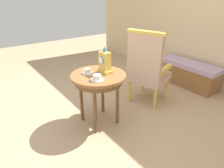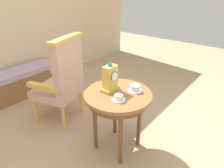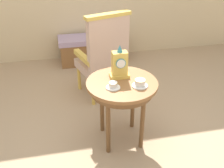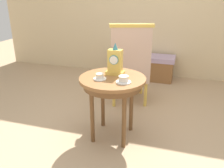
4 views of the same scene
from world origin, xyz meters
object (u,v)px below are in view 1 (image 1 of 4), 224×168
(side_table, at_px, (99,80))
(armchair, at_px, (147,67))
(teacup_right, at_px, (97,78))
(teacup_left, at_px, (87,71))
(window_bench, at_px, (188,74))
(mantel_clock, at_px, (105,62))

(side_table, bearing_deg, armchair, 90.98)
(teacup_right, bearing_deg, side_table, 142.62)
(teacup_left, bearing_deg, side_table, 40.59)
(teacup_left, height_order, armchair, armchair)
(side_table, relative_size, teacup_left, 5.28)
(armchair, bearing_deg, teacup_left, -95.34)
(teacup_right, distance_m, window_bench, 2.15)
(side_table, distance_m, teacup_left, 0.18)
(side_table, distance_m, armchair, 0.88)
(side_table, xyz_separation_m, mantel_clock, (-0.00, 0.10, 0.22))
(armchair, bearing_deg, teacup_right, -80.89)
(mantel_clock, distance_m, window_bench, 1.97)
(side_table, bearing_deg, window_bench, 89.98)
(teacup_left, bearing_deg, mantel_clock, 61.23)
(side_table, height_order, armchair, armchair)
(teacup_left, height_order, window_bench, teacup_left)
(armchair, bearing_deg, side_table, -89.02)
(side_table, height_order, teacup_left, teacup_left)
(teacup_right, bearing_deg, armchair, 99.11)
(armchair, height_order, window_bench, armchair)
(mantel_clock, bearing_deg, side_table, -89.01)
(side_table, height_order, mantel_clock, mantel_clock)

